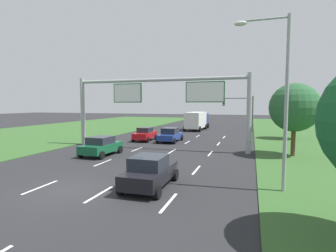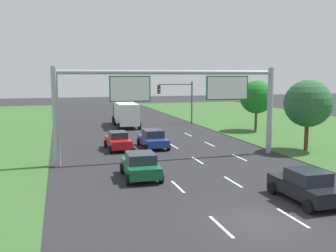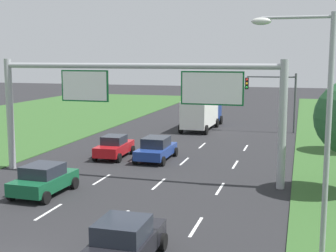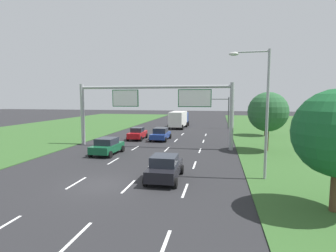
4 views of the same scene
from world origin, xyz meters
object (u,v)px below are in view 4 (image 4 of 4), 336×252
at_px(box_truck, 179,119).
at_px(street_lamp, 261,103).
at_px(car_near_red, 161,134).
at_px(roadside_tree_mid, 268,112).
at_px(traffic_light_mast, 218,107).
at_px(car_lead_silver, 137,134).
at_px(car_mid_lane, 165,168).
at_px(roadside_tree_far, 266,109).
at_px(car_far_ahead, 107,146).
at_px(sign_gantry, 155,103).

relative_size(box_truck, street_lamp, 0.98).
height_order(car_near_red, roadside_tree_mid, roadside_tree_mid).
xyz_separation_m(traffic_light_mast, roadside_tree_mid, (5.10, -19.72, 0.16)).
xyz_separation_m(street_lamp, roadside_tree_mid, (2.12, 9.81, -1.05)).
relative_size(car_lead_silver, car_mid_lane, 0.96).
distance_m(traffic_light_mast, street_lamp, 29.71).
relative_size(street_lamp, roadside_tree_mid, 1.41).
bearing_deg(box_truck, street_lamp, -69.61).
bearing_deg(traffic_light_mast, car_near_red, -115.68).
height_order(box_truck, street_lamp, street_lamp).
distance_m(car_lead_silver, traffic_light_mast, 18.16).
distance_m(car_near_red, roadside_tree_mid, 13.55).
bearing_deg(car_near_red, car_lead_silver, -179.19).
bearing_deg(roadside_tree_far, car_far_ahead, -136.83).
height_order(car_lead_silver, roadside_tree_far, roadside_tree_far).
bearing_deg(car_near_red, car_mid_lane, -76.08).
bearing_deg(car_lead_silver, sign_gantry, -54.98).
bearing_deg(roadside_tree_far, car_lead_silver, -158.80).
height_order(traffic_light_mast, roadside_tree_far, roadside_tree_far).
xyz_separation_m(car_far_ahead, sign_gantry, (3.67, 4.56, 4.07)).
bearing_deg(car_mid_lane, roadside_tree_mid, 52.73).
height_order(roadside_tree_mid, roadside_tree_far, roadside_tree_mid).
distance_m(car_far_ahead, box_truck, 24.56).
bearing_deg(roadside_tree_far, sign_gantry, -139.48).
xyz_separation_m(car_lead_silver, box_truck, (3.25, 14.90, 0.87)).
relative_size(sign_gantry, traffic_light_mast, 3.08).
bearing_deg(car_near_red, roadside_tree_mid, -22.19).
height_order(car_mid_lane, street_lamp, street_lamp).
distance_m(box_truck, sign_gantry, 20.03).
bearing_deg(sign_gantry, car_far_ahead, -128.80).
distance_m(car_near_red, car_lead_silver, 3.11).
bearing_deg(roadside_tree_mid, box_truck, 121.16).
xyz_separation_m(car_near_red, car_mid_lane, (3.92, -16.14, 0.02)).
xyz_separation_m(box_truck, traffic_light_mast, (6.93, -0.18, 2.22)).
height_order(box_truck, sign_gantry, sign_gantry).
distance_m(street_lamp, roadside_tree_mid, 10.10).
bearing_deg(roadside_tree_mid, street_lamp, -102.20).
bearing_deg(roadside_tree_mid, car_near_red, 157.54).
relative_size(street_lamp, roadside_tree_far, 1.46).
xyz_separation_m(car_far_ahead, roadside_tree_mid, (15.33, 4.42, 3.22)).
relative_size(car_far_ahead, sign_gantry, 0.23).
bearing_deg(box_truck, sign_gantry, -86.97).
bearing_deg(roadside_tree_mid, traffic_light_mast, 104.50).
bearing_deg(sign_gantry, traffic_light_mast, 71.49).
xyz_separation_m(car_near_red, street_lamp, (10.04, -14.84, 4.28)).
distance_m(traffic_light_mast, roadside_tree_mid, 20.37).
height_order(car_far_ahead, street_lamp, street_lamp).
xyz_separation_m(car_near_red, box_truck, (0.13, 14.87, 0.85)).
bearing_deg(roadside_tree_mid, car_far_ahead, -163.90).
distance_m(traffic_light_mast, roadside_tree_far, 10.63).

